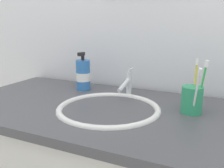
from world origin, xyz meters
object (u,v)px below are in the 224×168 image
toothbrush_white (197,89)px  toothbrush_green (202,83)px  toothbrush_yellow (196,81)px  soap_dispenser (83,75)px  faucet (127,84)px  toothbrush_cup (192,100)px

toothbrush_white → toothbrush_green: toothbrush_green is taller
toothbrush_yellow → soap_dispenser: toothbrush_yellow is taller
faucet → soap_dispenser: 0.24m
toothbrush_cup → toothbrush_yellow: bearing=84.2°
faucet → toothbrush_white: toothbrush_white is taller
faucet → toothbrush_white: bearing=-24.9°
toothbrush_white → toothbrush_yellow: bearing=100.8°
faucet → soap_dispenser: size_ratio=0.83×
toothbrush_cup → soap_dispenser: size_ratio=0.54×
faucet → toothbrush_cup: bearing=-18.0°
toothbrush_white → faucet: bearing=155.1°
toothbrush_white → soap_dispenser: bearing=163.6°
faucet → toothbrush_green: size_ratio=0.80×
toothbrush_white → soap_dispenser: 0.56m
toothbrush_cup → toothbrush_white: bearing=-68.3°
toothbrush_cup → toothbrush_yellow: toothbrush_yellow is taller
toothbrush_green → soap_dispenser: size_ratio=1.04×
toothbrush_cup → soap_dispenser: (-0.52, 0.11, 0.02)m
toothbrush_yellow → toothbrush_green: size_ratio=0.99×
toothbrush_yellow → soap_dispenser: (-0.52, 0.08, -0.04)m
toothbrush_white → toothbrush_green: bearing=77.1°
toothbrush_green → toothbrush_white: bearing=-102.9°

